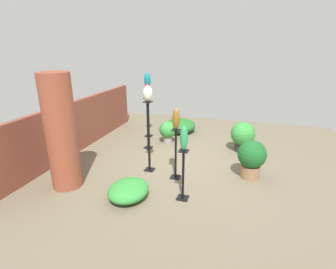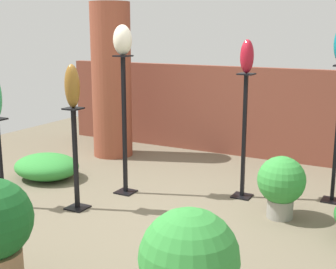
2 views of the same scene
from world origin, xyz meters
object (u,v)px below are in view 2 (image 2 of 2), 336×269
(pedestal_bronze, at_px, (76,164))
(pedestal_ruby, at_px, (244,142))
(pedestal_jade, at_px, (0,168))
(art_vase_ivory, at_px, (123,40))
(potted_plant_front_left, at_px, (189,265))
(brick_pillar, at_px, (112,81))
(potted_plant_mid_right, at_px, (281,183))
(art_vase_bronze, at_px, (72,86))
(art_vase_ruby, at_px, (247,56))
(pedestal_ivory, at_px, (124,131))

(pedestal_bronze, bearing_deg, pedestal_ruby, 39.68)
(pedestal_jade, relative_size, art_vase_ivory, 2.94)
(potted_plant_front_left, bearing_deg, pedestal_ruby, 102.09)
(brick_pillar, height_order, potted_plant_front_left, brick_pillar)
(pedestal_jade, distance_m, potted_plant_mid_right, 2.76)
(potted_plant_mid_right, relative_size, potted_plant_front_left, 0.79)
(potted_plant_mid_right, bearing_deg, pedestal_ruby, 144.03)
(pedestal_ruby, height_order, art_vase_ivory, art_vase_ivory)
(art_vase_bronze, relative_size, potted_plant_front_left, 0.55)
(brick_pillar, xyz_separation_m, art_vase_ruby, (2.24, -0.78, 0.43))
(brick_pillar, bearing_deg, pedestal_bronze, -64.81)
(pedestal_jade, bearing_deg, brick_pillar, 95.14)
(pedestal_bronze, bearing_deg, art_vase_ivory, 75.23)
(pedestal_jade, bearing_deg, pedestal_ivory, 47.97)
(pedestal_ivory, distance_m, pedestal_jade, 1.31)
(pedestal_ruby, distance_m, art_vase_ivory, 1.65)
(art_vase_bronze, bearing_deg, pedestal_jade, -154.82)
(pedestal_bronze, height_order, art_vase_bronze, art_vase_bronze)
(pedestal_ruby, relative_size, potted_plant_mid_right, 2.20)
(brick_pillar, bearing_deg, potted_plant_mid_right, -22.81)
(art_vase_ruby, bearing_deg, pedestal_bronze, -140.32)
(art_vase_ivory, bearing_deg, art_vase_ruby, 22.51)
(brick_pillar, relative_size, art_vase_bronze, 5.12)
(pedestal_ruby, distance_m, art_vase_bronze, 1.85)
(art_vase_ivory, bearing_deg, pedestal_bronze, -104.77)
(pedestal_ruby, xyz_separation_m, art_vase_ruby, (0.00, 0.00, 0.89))
(pedestal_jade, xyz_separation_m, art_vase_ivory, (0.86, 0.95, 1.25))
(art_vase_ivory, relative_size, potted_plant_mid_right, 0.52)
(pedestal_ruby, bearing_deg, potted_plant_front_left, -77.91)
(potted_plant_front_left, bearing_deg, brick_pillar, 131.25)
(pedestal_ivory, bearing_deg, art_vase_ivory, 0.00)
(pedestal_bronze, distance_m, art_vase_bronze, 0.77)
(potted_plant_front_left, bearing_deg, pedestal_ivory, 132.24)
(art_vase_ivory, bearing_deg, pedestal_ruby, 22.51)
(pedestal_bronze, relative_size, potted_plant_front_left, 1.35)
(art_vase_ruby, relative_size, art_vase_ivory, 1.09)
(pedestal_ivory, height_order, pedestal_jade, pedestal_ivory)
(brick_pillar, xyz_separation_m, art_vase_bronze, (0.89, -1.90, 0.17))
(pedestal_jade, xyz_separation_m, art_vase_bronze, (0.69, 0.33, 0.82))
(brick_pillar, xyz_separation_m, art_vase_ivory, (1.06, -1.27, 0.59))
(pedestal_ivory, bearing_deg, pedestal_jade, -132.03)
(brick_pillar, xyz_separation_m, potted_plant_front_left, (2.74, -3.12, -0.65))
(brick_pillar, height_order, pedestal_ivory, brick_pillar)
(pedestal_ruby, xyz_separation_m, potted_plant_mid_right, (0.51, -0.37, -0.27))
(potted_plant_mid_right, bearing_deg, art_vase_bronze, -158.18)
(pedestal_bronze, xyz_separation_m, potted_plant_mid_right, (1.85, 0.74, -0.12))
(potted_plant_mid_right, distance_m, potted_plant_front_left, 1.97)
(pedestal_bronze, relative_size, potted_plant_mid_right, 1.70)
(art_vase_bronze, distance_m, art_vase_ivory, 0.77)
(brick_pillar, xyz_separation_m, pedestal_jade, (0.20, -2.22, -0.66))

